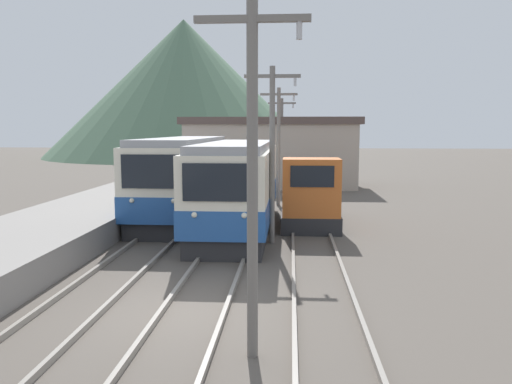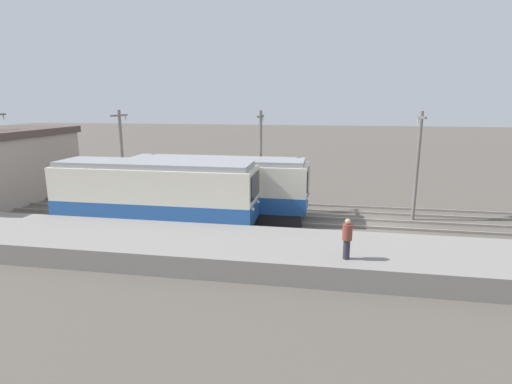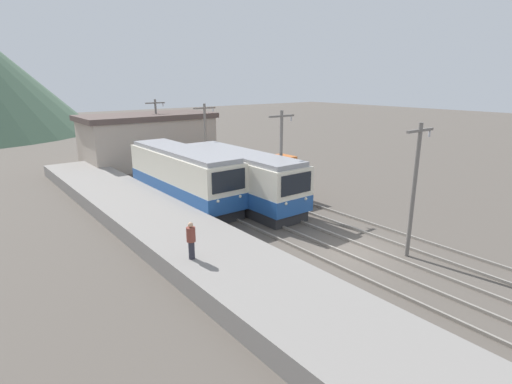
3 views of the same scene
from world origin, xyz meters
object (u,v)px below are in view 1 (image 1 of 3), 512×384
object	(u,v)px
commuter_train_center	(238,189)
shunting_locomotive	(310,198)
catenary_mast_mid	(272,148)
commuter_train_left	(185,181)
catenary_mast_near	(253,167)
catenary_mast_distant	(282,138)
catenary_mast_far	(279,141)

from	to	relation	value
commuter_train_center	shunting_locomotive	size ratio (longest dim) A/B	2.10
commuter_train_center	catenary_mast_mid	bearing A→B (deg)	-58.02
commuter_train_left	catenary_mast_near	size ratio (longest dim) A/B	1.75
commuter_train_center	commuter_train_left	bearing A→B (deg)	136.46
catenary_mast_mid	shunting_locomotive	bearing A→B (deg)	67.11
commuter_train_left	catenary_mast_distant	size ratio (longest dim) A/B	1.75
shunting_locomotive	catenary_mast_distant	bearing A→B (deg)	95.72
catenary_mast_near	catenary_mast_far	distance (m)	18.44
catenary_mast_far	commuter_train_left	bearing A→B (deg)	-136.14
shunting_locomotive	catenary_mast_near	bearing A→B (deg)	-96.67
catenary_mast_near	catenary_mast_distant	distance (m)	27.65
catenary_mast_far	commuter_train_center	bearing A→B (deg)	-102.50
commuter_train_center	catenary_mast_near	xyz separation A→B (m)	(1.51, -11.63, 1.81)
catenary_mast_near	catenary_mast_mid	size ratio (longest dim) A/B	1.00
catenary_mast_near	catenary_mast_far	size ratio (longest dim) A/B	1.00
commuter_train_left	catenary_mast_mid	distance (m)	6.89
commuter_train_center	catenary_mast_distant	distance (m)	16.19
catenary_mast_near	shunting_locomotive	bearing A→B (deg)	83.33
shunting_locomotive	commuter_train_center	bearing A→B (deg)	-159.58
shunting_locomotive	catenary_mast_distant	world-z (taller)	catenary_mast_distant
commuter_train_center	catenary_mast_far	bearing A→B (deg)	77.50
commuter_train_center	catenary_mast_mid	world-z (taller)	catenary_mast_mid
commuter_train_left	catenary_mast_near	world-z (taller)	catenary_mast_near
catenary_mast_near	catenary_mast_far	bearing A→B (deg)	90.00
commuter_train_left	catenary_mast_far	bearing A→B (deg)	43.86
catenary_mast_near	catenary_mast_distant	bearing A→B (deg)	90.00
commuter_train_left	catenary_mast_mid	xyz separation A→B (m)	(4.31, -5.08, 1.75)
commuter_train_left	catenary_mast_far	size ratio (longest dim) A/B	1.75
commuter_train_center	shunting_locomotive	distance (m)	3.24
commuter_train_center	catenary_mast_far	distance (m)	7.20
catenary_mast_far	catenary_mast_distant	xyz separation A→B (m)	(0.00, 9.22, 0.00)
commuter_train_center	catenary_mast_near	distance (m)	11.87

